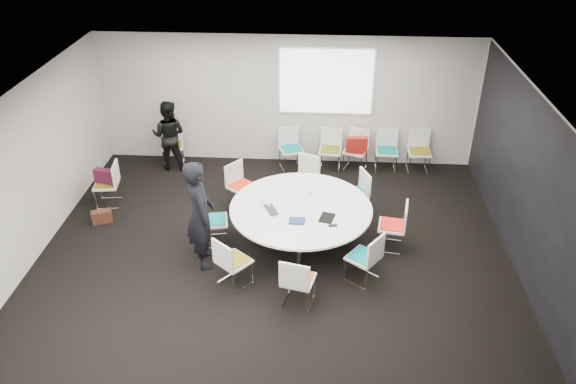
# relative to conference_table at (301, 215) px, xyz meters

# --- Properties ---
(room_shell) EXTENTS (8.08, 7.08, 2.88)m
(room_shell) POSITION_rel_conference_table_xyz_m (-0.33, -0.37, 0.84)
(room_shell) COLOR black
(room_shell) RESTS_ON ground
(conference_table) EXTENTS (2.42, 2.42, 0.73)m
(conference_table) POSITION_rel_conference_table_xyz_m (0.00, 0.00, 0.00)
(conference_table) COLOR silver
(conference_table) RESTS_ON ground
(projection_screen) EXTENTS (1.90, 0.03, 1.35)m
(projection_screen) POSITION_rel_conference_table_xyz_m (0.38, 3.09, 1.29)
(projection_screen) COLOR white
(projection_screen) RESTS_ON room_shell
(chair_ring_a) EXTENTS (0.52, 0.53, 0.88)m
(chair_ring_a) POSITION_rel_conference_table_xyz_m (1.57, -0.05, -0.29)
(chair_ring_a) COLOR silver
(chair_ring_a) RESTS_ON ground
(chair_ring_b) EXTENTS (0.58, 0.59, 0.88)m
(chair_ring_b) POSITION_rel_conference_table_xyz_m (0.96, 0.97, -0.29)
(chair_ring_b) COLOR silver
(chair_ring_b) RESTS_ON ground
(chair_ring_c) EXTENTS (0.60, 0.60, 0.88)m
(chair_ring_c) POSITION_rel_conference_table_xyz_m (0.02, 1.49, -0.29)
(chair_ring_c) COLOR silver
(chair_ring_c) RESTS_ON ground
(chair_ring_d) EXTENTS (0.64, 0.64, 0.88)m
(chair_ring_d) POSITION_rel_conference_table_xyz_m (-1.17, 1.12, -0.29)
(chair_ring_d) COLOR silver
(chair_ring_d) RESTS_ON ground
(chair_ring_e) EXTENTS (0.53, 0.54, 0.88)m
(chair_ring_e) POSITION_rel_conference_table_xyz_m (-1.50, -0.08, -0.29)
(chair_ring_e) COLOR silver
(chair_ring_e) RESTS_ON ground
(chair_ring_f) EXTENTS (0.64, 0.64, 0.88)m
(chair_ring_f) POSITION_rel_conference_table_xyz_m (-1.00, -1.19, -0.29)
(chair_ring_f) COLOR silver
(chair_ring_f) RESTS_ON ground
(chair_ring_g) EXTENTS (0.55, 0.54, 0.88)m
(chair_ring_g) POSITION_rel_conference_table_xyz_m (0.02, -1.57, -0.29)
(chair_ring_g) COLOR silver
(chair_ring_g) RESTS_ON ground
(chair_ring_h) EXTENTS (0.63, 0.64, 0.88)m
(chair_ring_h) POSITION_rel_conference_table_xyz_m (1.03, -0.96, -0.29)
(chair_ring_h) COLOR silver
(chair_ring_h) RESTS_ON ground
(chair_back_a) EXTENTS (0.59, 0.58, 0.88)m
(chair_back_a) POSITION_rel_conference_table_xyz_m (-0.32, 2.75, -0.29)
(chair_back_a) COLOR silver
(chair_back_a) RESTS_ON ground
(chair_back_b) EXTENTS (0.50, 0.49, 0.88)m
(chair_back_b) POSITION_rel_conference_table_xyz_m (0.52, 2.76, -0.29)
(chair_back_b) COLOR silver
(chair_back_b) RESTS_ON ground
(chair_back_c) EXTENTS (0.58, 0.58, 0.88)m
(chair_back_c) POSITION_rel_conference_table_xyz_m (1.06, 2.78, -0.29)
(chair_back_c) COLOR silver
(chair_back_c) RESTS_ON ground
(chair_back_d) EXTENTS (0.47, 0.46, 0.88)m
(chair_back_d) POSITION_rel_conference_table_xyz_m (1.72, 2.80, -0.29)
(chair_back_d) COLOR silver
(chair_back_d) RESTS_ON ground
(chair_back_e) EXTENTS (0.46, 0.45, 0.88)m
(chair_back_e) POSITION_rel_conference_table_xyz_m (2.40, 2.80, -0.29)
(chair_back_e) COLOR silver
(chair_back_e) RESTS_ON ground
(chair_spare_left) EXTENTS (0.50, 0.52, 0.88)m
(chair_spare_left) POSITION_rel_conference_table_xyz_m (-3.76, 1.04, -0.29)
(chair_spare_left) COLOR silver
(chair_spare_left) RESTS_ON ground
(chair_person_back) EXTENTS (0.54, 0.53, 0.88)m
(chair_person_back) POSITION_rel_conference_table_xyz_m (-2.91, 2.78, -0.29)
(chair_person_back) COLOR silver
(chair_person_back) RESTS_ON ground
(person_main) EXTENTS (0.67, 0.80, 1.88)m
(person_main) POSITION_rel_conference_table_xyz_m (-1.58, -0.65, 0.38)
(person_main) COLOR black
(person_main) RESTS_ON ground
(person_back) EXTENTS (0.77, 0.61, 1.53)m
(person_back) POSITION_rel_conference_table_xyz_m (-2.91, 2.62, 0.20)
(person_back) COLOR black
(person_back) RESTS_ON ground
(laptop) EXTENTS (0.37, 0.43, 0.03)m
(laptop) POSITION_rel_conference_table_xyz_m (-0.45, -0.12, 0.18)
(laptop) COLOR #333338
(laptop) RESTS_ON conference_table
(laptop_lid) EXTENTS (0.18, 0.26, 0.22)m
(laptop_lid) POSITION_rel_conference_table_xyz_m (-0.61, 0.06, 0.30)
(laptop_lid) COLOR silver
(laptop_lid) RESTS_ON conference_table
(notebook_black) EXTENTS (0.29, 0.35, 0.02)m
(notebook_black) POSITION_rel_conference_table_xyz_m (0.44, -0.32, 0.18)
(notebook_black) COLOR black
(notebook_black) RESTS_ON conference_table
(tablet_folio) EXTENTS (0.26, 0.21, 0.03)m
(tablet_folio) POSITION_rel_conference_table_xyz_m (-0.04, -0.44, 0.18)
(tablet_folio) COLOR navy
(tablet_folio) RESTS_ON conference_table
(papers_right) EXTENTS (0.32, 0.25, 0.00)m
(papers_right) POSITION_rel_conference_table_xyz_m (0.55, 0.17, 0.17)
(papers_right) COLOR silver
(papers_right) RESTS_ON conference_table
(papers_front) EXTENTS (0.33, 0.25, 0.00)m
(papers_front) POSITION_rel_conference_table_xyz_m (0.71, -0.11, 0.17)
(papers_front) COLOR white
(papers_front) RESTS_ON conference_table
(cup) EXTENTS (0.08, 0.08, 0.09)m
(cup) POSITION_rel_conference_table_xyz_m (0.13, 0.42, 0.21)
(cup) COLOR white
(cup) RESTS_ON conference_table
(phone) EXTENTS (0.15, 0.09, 0.01)m
(phone) POSITION_rel_conference_table_xyz_m (0.54, -0.53, 0.17)
(phone) COLOR black
(phone) RESTS_ON conference_table
(maroon_bag) EXTENTS (0.42, 0.23, 0.28)m
(maroon_bag) POSITION_rel_conference_table_xyz_m (-3.77, 1.04, 0.06)
(maroon_bag) COLOR #4C142A
(maroon_bag) RESTS_ON chair_spare_left
(brown_bag) EXTENTS (0.39, 0.28, 0.24)m
(brown_bag) POSITION_rel_conference_table_xyz_m (-3.69, 0.41, -0.44)
(brown_bag) COLOR #442115
(brown_bag) RESTS_ON ground
(red_jacket) EXTENTS (0.44, 0.17, 0.36)m
(red_jacket) POSITION_rel_conference_table_xyz_m (1.06, 2.56, 0.14)
(red_jacket) COLOR #A51F14
(red_jacket) RESTS_ON chair_back_c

